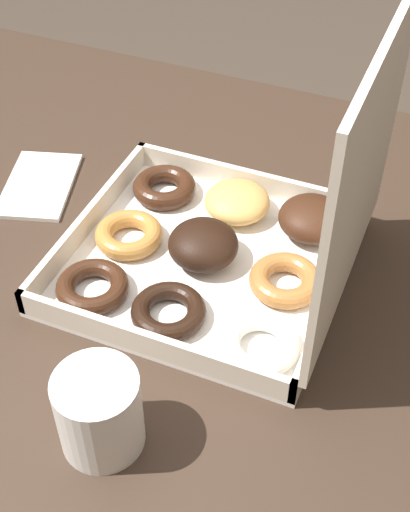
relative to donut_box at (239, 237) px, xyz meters
The scene contains 4 objects.
dining_table 0.20m from the donut_box, 61.99° to the right, with size 0.92×1.03×0.78m.
donut_box is the anchor object (origin of this frame).
coffee_mug 0.26m from the donut_box, ahead, with size 0.08×0.08×0.09m.
paper_napkin 0.30m from the donut_box, 98.55° to the right, with size 0.16×0.12×0.01m.
Camera 1 is at (0.51, 0.29, 1.37)m, focal length 50.00 mm.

